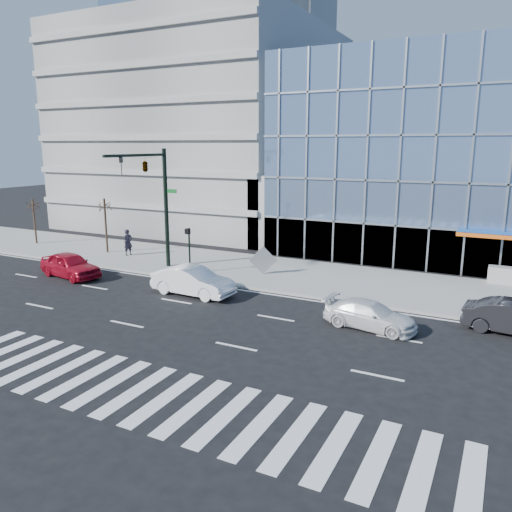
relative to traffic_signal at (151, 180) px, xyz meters
The scene contains 15 objects.
ground 13.41m from the traffic_signal, 22.56° to the right, with size 160.00×160.00×0.00m, color black.
sidewalk 13.03m from the traffic_signal, 17.33° to the left, with size 120.00×8.00×0.15m, color gray.
parking_garage 23.56m from the traffic_signal, 112.79° to the left, with size 24.00×24.00×20.00m, color gray.
ramp_block 14.68m from the traffic_signal, 69.59° to the left, with size 6.00×8.00×6.00m, color gray.
tower_far_mid 79.43m from the traffic_signal, 128.34° to the left, with size 13.00×13.00×60.00m, color slate.
tower_backdrop 70.43m from the traffic_signal, 106.19° to the left, with size 14.00×14.00×48.00m, color gray.
traffic_signal is the anchor object (origin of this frame).
ped_signal_post 4.75m from the traffic_signal, ahead, with size 0.30×0.33×3.00m.
street_tree_near 7.96m from the traffic_signal, 157.29° to the left, with size 1.10×1.10×4.23m.
street_tree_far 15.53m from the traffic_signal, 168.95° to the left, with size 1.10×1.10×3.87m.
white_suv 16.86m from the traffic_signal, 13.76° to the right, with size 1.78×4.37×1.27m, color white.
white_sedan 8.05m from the traffic_signal, 31.35° to the right, with size 1.71×4.92×1.62m, color white.
red_sedan 7.60m from the traffic_signal, 140.18° to the right, with size 1.89×4.69×1.60m, color #A70C20.
pedestrian 7.48m from the traffic_signal, 149.30° to the left, with size 0.72×0.47×1.98m, color black.
tilted_panel 8.89m from the traffic_signal, 19.23° to the left, with size 1.30×0.06×1.30m, color #9A9A9A.
Camera 1 is at (9.75, -21.30, 8.39)m, focal length 35.00 mm.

